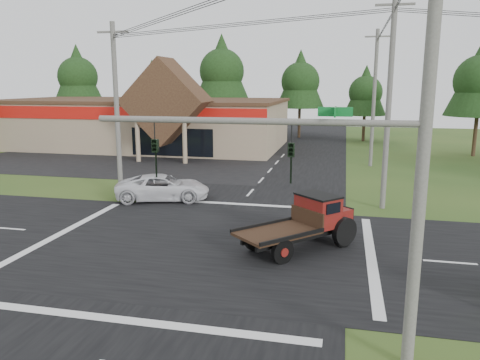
# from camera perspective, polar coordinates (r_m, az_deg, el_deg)

# --- Properties ---
(ground) EXTENTS (120.00, 120.00, 0.00)m
(ground) POSITION_cam_1_polar(r_m,az_deg,el_deg) (20.69, -4.26, -7.80)
(ground) COLOR #264619
(ground) RESTS_ON ground
(road_ns) EXTENTS (12.00, 120.00, 0.02)m
(road_ns) POSITION_cam_1_polar(r_m,az_deg,el_deg) (20.69, -4.26, -7.78)
(road_ns) COLOR black
(road_ns) RESTS_ON ground
(road_ew) EXTENTS (120.00, 12.00, 0.02)m
(road_ew) POSITION_cam_1_polar(r_m,az_deg,el_deg) (20.69, -4.26, -7.77)
(road_ew) COLOR black
(road_ew) RESTS_ON ground
(parking_apron) EXTENTS (28.00, 14.00, 0.02)m
(parking_apron) POSITION_cam_1_polar(r_m,az_deg,el_deg) (43.06, -14.87, 2.11)
(parking_apron) COLOR black
(parking_apron) RESTS_ON ground
(cvs_building) EXTENTS (30.40, 18.20, 9.19)m
(cvs_building) POSITION_cam_1_polar(r_m,az_deg,el_deg) (52.92, -11.42, 7.00)
(cvs_building) COLOR gray
(cvs_building) RESTS_ON ground
(traffic_signal_mast) EXTENTS (8.12, 0.24, 7.00)m
(traffic_signal_mast) POSITION_cam_1_polar(r_m,az_deg,el_deg) (11.42, 12.76, -1.09)
(traffic_signal_mast) COLOR #595651
(traffic_signal_mast) RESTS_ON ground
(utility_pole_nr) EXTENTS (2.00, 0.30, 11.00)m
(utility_pole_nr) POSITION_cam_1_polar(r_m,az_deg,el_deg) (11.36, 21.57, 4.53)
(utility_pole_nr) COLOR #595651
(utility_pole_nr) RESTS_ON ground
(utility_pole_nw) EXTENTS (2.00, 0.30, 10.50)m
(utility_pole_nw) POSITION_cam_1_polar(r_m,az_deg,el_deg) (30.01, -14.80, 8.43)
(utility_pole_nw) COLOR #595651
(utility_pole_nw) RESTS_ON ground
(utility_pole_ne) EXTENTS (2.00, 0.30, 11.50)m
(utility_pole_ne) POSITION_cam_1_polar(r_m,az_deg,el_deg) (26.76, 17.69, 9.00)
(utility_pole_ne) COLOR #595651
(utility_pole_ne) RESTS_ON ground
(utility_pole_n) EXTENTS (2.00, 0.30, 11.20)m
(utility_pole_n) POSITION_cam_1_polar(r_m,az_deg,el_deg) (40.73, 16.02, 9.62)
(utility_pole_n) COLOR #595651
(utility_pole_n) RESTS_ON ground
(tree_row_a) EXTENTS (6.72, 6.72, 12.12)m
(tree_row_a) POSITION_cam_1_polar(r_m,az_deg,el_deg) (68.68, -19.18, 12.03)
(tree_row_a) COLOR #332316
(tree_row_a) RESTS_ON ground
(tree_row_b) EXTENTS (5.60, 5.60, 10.10)m
(tree_row_b) POSITION_cam_1_polar(r_m,az_deg,el_deg) (65.88, -10.60, 11.33)
(tree_row_b) COLOR #332316
(tree_row_b) RESTS_ON ground
(tree_row_c) EXTENTS (7.28, 7.28, 13.13)m
(tree_row_c) POSITION_cam_1_polar(r_m,az_deg,el_deg) (61.71, -2.23, 13.38)
(tree_row_c) COLOR #332316
(tree_row_c) RESTS_ON ground
(tree_row_d) EXTENTS (6.16, 6.16, 11.11)m
(tree_row_d) POSITION_cam_1_polar(r_m,az_deg,el_deg) (60.92, 7.37, 12.05)
(tree_row_d) COLOR #332316
(tree_row_d) RESTS_ON ground
(tree_row_e) EXTENTS (5.04, 5.04, 9.09)m
(tree_row_e) POSITION_cam_1_polar(r_m,az_deg,el_deg) (58.70, 15.07, 10.46)
(tree_row_e) COLOR #332316
(tree_row_e) RESTS_ON ground
(antique_flatbed_truck) EXTENTS (5.23, 5.39, 2.27)m
(antique_flatbed_truck) POSITION_cam_1_polar(r_m,az_deg,el_deg) (19.83, 7.14, -5.28)
(antique_flatbed_truck) COLOR #5B150D
(antique_flatbed_truck) RESTS_ON ground
(white_pickup) EXTENTS (6.02, 4.00, 1.54)m
(white_pickup) POSITION_cam_1_polar(r_m,az_deg,el_deg) (28.47, -9.38, -0.89)
(white_pickup) COLOR silver
(white_pickup) RESTS_ON ground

